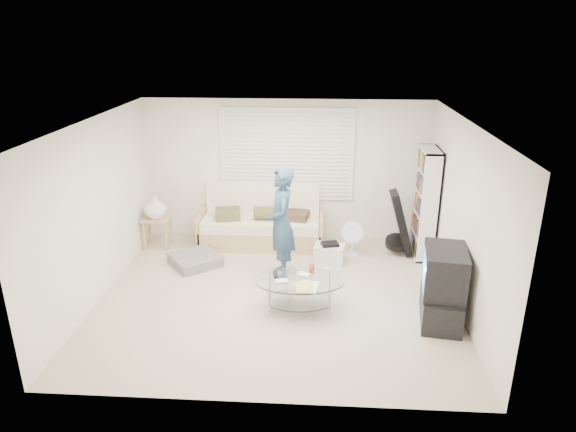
# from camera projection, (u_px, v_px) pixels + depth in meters

# --- Properties ---
(ground) EXTENTS (5.00, 5.00, 0.00)m
(ground) POSITION_uv_depth(u_px,v_px,m) (277.00, 295.00, 7.40)
(ground) COLOR tan
(ground) RESTS_ON ground
(room_shell) EXTENTS (5.02, 4.52, 2.51)m
(room_shell) POSITION_uv_depth(u_px,v_px,m) (279.00, 178.00, 7.28)
(room_shell) COLOR white
(room_shell) RESTS_ON ground
(window_blinds) EXTENTS (2.32, 0.08, 1.62)m
(window_blinds) POSITION_uv_depth(u_px,v_px,m) (287.00, 155.00, 8.92)
(window_blinds) COLOR silver
(window_blinds) RESTS_ON ground
(futon_sofa) EXTENTS (2.16, 0.87, 1.06)m
(futon_sofa) POSITION_uv_depth(u_px,v_px,m) (262.00, 225.00, 9.06)
(futon_sofa) COLOR tan
(futon_sofa) RESTS_ON ground
(grey_floor_pillow) EXTENTS (0.98, 0.98, 0.16)m
(grey_floor_pillow) POSITION_uv_depth(u_px,v_px,m) (195.00, 260.00, 8.35)
(grey_floor_pillow) COLOR slate
(grey_floor_pillow) RESTS_ON ground
(side_table) EXTENTS (0.48, 0.38, 0.94)m
(side_table) POSITION_uv_depth(u_px,v_px,m) (156.00, 209.00, 8.80)
(side_table) COLOR tan
(side_table) RESTS_ON ground
(bookshelf) EXTENTS (0.29, 0.77, 1.83)m
(bookshelf) POSITION_uv_depth(u_px,v_px,m) (425.00, 203.00, 8.43)
(bookshelf) COLOR white
(bookshelf) RESTS_ON ground
(guitar_case) EXTENTS (0.46, 0.41, 1.08)m
(guitar_case) POSITION_uv_depth(u_px,v_px,m) (400.00, 227.00, 8.58)
(guitar_case) COLOR black
(guitar_case) RESTS_ON ground
(floor_fan) EXTENTS (0.36, 0.25, 0.61)m
(floor_fan) POSITION_uv_depth(u_px,v_px,m) (352.00, 236.00, 8.58)
(floor_fan) COLOR white
(floor_fan) RESTS_ON ground
(storage_bin) EXTENTS (0.54, 0.43, 0.34)m
(storage_bin) POSITION_uv_depth(u_px,v_px,m) (330.00, 253.00, 8.41)
(storage_bin) COLOR white
(storage_bin) RESTS_ON ground
(tv_unit) EXTENTS (0.63, 0.99, 1.01)m
(tv_unit) POSITION_uv_depth(u_px,v_px,m) (443.00, 287.00, 6.62)
(tv_unit) COLOR black
(tv_unit) RESTS_ON ground
(coffee_table) EXTENTS (1.26, 0.83, 0.57)m
(coffee_table) POSITION_uv_depth(u_px,v_px,m) (300.00, 286.00, 6.91)
(coffee_table) COLOR silver
(coffee_table) RESTS_ON ground
(standing_person) EXTENTS (0.51, 0.69, 1.74)m
(standing_person) POSITION_uv_depth(u_px,v_px,m) (281.00, 223.00, 7.69)
(standing_person) COLOR navy
(standing_person) RESTS_ON ground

